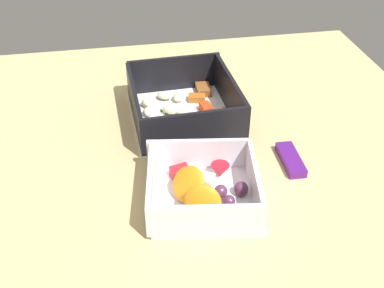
% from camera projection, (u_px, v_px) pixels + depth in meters
% --- Properties ---
extents(table_surface, '(0.80, 0.80, 0.02)m').
position_uv_depth(table_surface, '(195.00, 166.00, 0.67)').
color(table_surface, tan).
rests_on(table_surface, ground).
extents(pasta_container, '(0.19, 0.17, 0.07)m').
position_uv_depth(pasta_container, '(184.00, 108.00, 0.73)').
color(pasta_container, white).
rests_on(pasta_container, table_surface).
extents(fruit_bowl, '(0.15, 0.15, 0.05)m').
position_uv_depth(fruit_bowl, '(203.00, 190.00, 0.58)').
color(fruit_bowl, white).
rests_on(fruit_bowl, table_surface).
extents(candy_bar, '(0.07, 0.03, 0.01)m').
position_uv_depth(candy_bar, '(291.00, 160.00, 0.65)').
color(candy_bar, '#51197A').
rests_on(candy_bar, table_surface).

